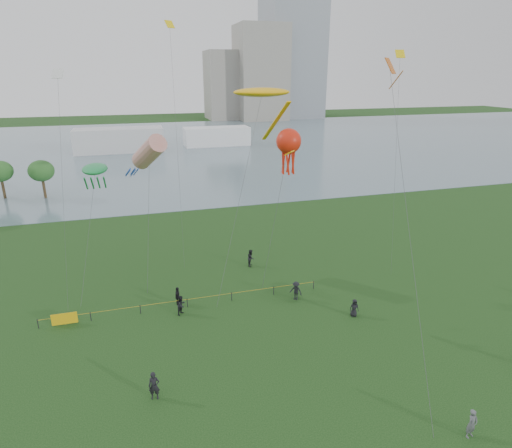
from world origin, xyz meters
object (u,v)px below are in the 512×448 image
object	(u,v)px
fence	(114,312)
kite_flyer	(472,424)
kite_stingray	(262,93)
kite_octopus	(289,142)

from	to	relation	value
fence	kite_flyer	xyz separation A→B (m)	(19.64, -18.68, 0.36)
fence	kite_flyer	size ratio (longest dim) A/B	13.17
kite_stingray	kite_octopus	distance (m)	7.03
kite_stingray	kite_flyer	bearing A→B (deg)	-83.54
fence	kite_flyer	distance (m)	27.11
fence	kite_stingray	xyz separation A→B (m)	(15.26, 7.80, 17.08)
kite_stingray	kite_octopus	bearing A→B (deg)	-86.06
kite_stingray	kite_octopus	xyz separation A→B (m)	(0.70, -5.82, -3.89)
fence	kite_stingray	size ratio (longest dim) A/B	1.33
kite_flyer	kite_octopus	size ratio (longest dim) A/B	0.12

